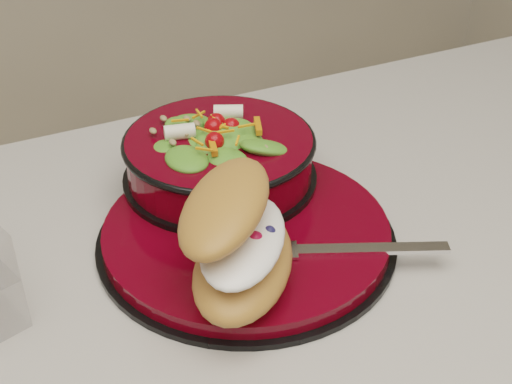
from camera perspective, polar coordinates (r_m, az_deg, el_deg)
name	(u,v)px	position (r m, az deg, el deg)	size (l,w,h in m)	color
dinner_plate	(248,233)	(0.69, -0.68, -3.31)	(0.29, 0.29, 0.02)	black
salad_bowl	(219,152)	(0.73, -2.95, 3.21)	(0.20, 0.20, 0.09)	black
croissant	(240,239)	(0.59, -1.29, -3.77)	(0.15, 0.18, 0.09)	#B26C36
fork	(342,249)	(0.65, 6.86, -4.59)	(0.18, 0.09, 0.00)	silver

